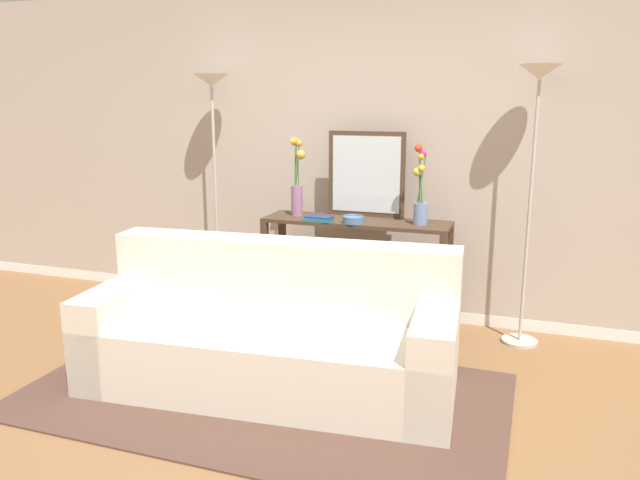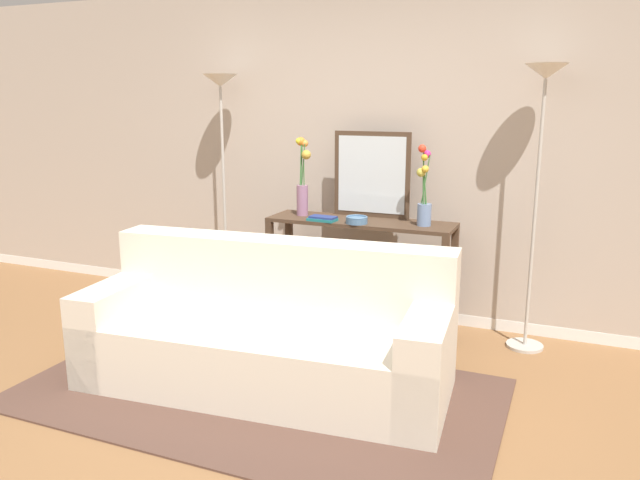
# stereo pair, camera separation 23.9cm
# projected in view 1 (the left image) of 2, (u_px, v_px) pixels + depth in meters

# --- Properties ---
(ground_plane) EXTENTS (16.00, 16.00, 0.02)m
(ground_plane) POSITION_uv_depth(u_px,v_px,m) (261.00, 437.00, 3.33)
(ground_plane) COLOR brown
(back_wall) EXTENTS (12.00, 0.15, 2.63)m
(back_wall) POSITION_uv_depth(u_px,v_px,m) (369.00, 155.00, 5.00)
(back_wall) COLOR white
(back_wall) RESTS_ON ground
(area_rug) EXTENTS (2.88, 1.59, 0.01)m
(area_rug) POSITION_uv_depth(u_px,v_px,m) (263.00, 395.00, 3.76)
(area_rug) COLOR #51382D
(area_rug) RESTS_ON ground
(couch) EXTENTS (2.31, 1.05, 0.88)m
(couch) POSITION_uv_depth(u_px,v_px,m) (272.00, 337.00, 3.84)
(couch) COLOR beige
(couch) RESTS_ON ground
(console_table) EXTENTS (1.42, 0.40, 0.86)m
(console_table) POSITION_uv_depth(u_px,v_px,m) (356.00, 253.00, 4.76)
(console_table) COLOR #473323
(console_table) RESTS_ON ground
(floor_lamp_left) EXTENTS (0.28, 0.28, 1.95)m
(floor_lamp_left) POSITION_uv_depth(u_px,v_px,m) (213.00, 127.00, 5.04)
(floor_lamp_left) COLOR #B7B2A8
(floor_lamp_left) RESTS_ON ground
(floor_lamp_right) EXTENTS (0.28, 0.28, 1.98)m
(floor_lamp_right) POSITION_uv_depth(u_px,v_px,m) (536.00, 129.00, 4.23)
(floor_lamp_right) COLOR #B7B2A8
(floor_lamp_right) RESTS_ON ground
(wall_mirror) EXTENTS (0.60, 0.02, 0.65)m
(wall_mirror) POSITION_uv_depth(u_px,v_px,m) (366.00, 174.00, 4.77)
(wall_mirror) COLOR #473323
(wall_mirror) RESTS_ON console_table
(vase_tall_flowers) EXTENTS (0.13, 0.10, 0.61)m
(vase_tall_flowers) POSITION_uv_depth(u_px,v_px,m) (297.00, 182.00, 4.82)
(vase_tall_flowers) COLOR gray
(vase_tall_flowers) RESTS_ON console_table
(vase_short_flowers) EXTENTS (0.11, 0.12, 0.58)m
(vase_short_flowers) POSITION_uv_depth(u_px,v_px,m) (420.00, 195.00, 4.48)
(vase_short_flowers) COLOR #6B84AD
(vase_short_flowers) RESTS_ON console_table
(fruit_bowl) EXTENTS (0.16, 0.16, 0.05)m
(fruit_bowl) POSITION_uv_depth(u_px,v_px,m) (353.00, 219.00, 4.57)
(fruit_bowl) COLOR #4C7093
(fruit_bowl) RESTS_ON console_table
(book_stack) EXTENTS (0.22, 0.14, 0.04)m
(book_stack) POSITION_uv_depth(u_px,v_px,m) (319.00, 219.00, 4.66)
(book_stack) COLOR #1E7075
(book_stack) RESTS_ON console_table
(book_row_under_console) EXTENTS (0.36, 0.17, 0.13)m
(book_row_under_console) POSITION_uv_depth(u_px,v_px,m) (308.00, 314.00, 5.01)
(book_row_under_console) COLOR #BC3328
(book_row_under_console) RESTS_ON ground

